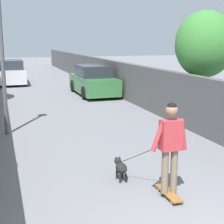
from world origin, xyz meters
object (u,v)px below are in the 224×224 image
(tree_right_distant, at_px, (205,45))
(skateboard, at_px, (169,193))
(car_near, at_px, (93,81))
(dog, at_px, (121,167))
(car_far, at_px, (11,73))
(lamp_post, at_px, (0,29))
(person_skateboarder, at_px, (170,141))

(tree_right_distant, height_order, skateboard, tree_right_distant)
(tree_right_distant, relative_size, car_near, 0.91)
(skateboard, height_order, dog, dog)
(car_far, bearing_deg, lamp_post, 177.28)
(tree_right_distant, bearing_deg, dog, 132.09)
(dog, xyz_separation_m, car_near, (10.92, -2.38, 0.44))
(tree_right_distant, xyz_separation_m, car_near, (6.86, 2.11, -1.95))
(car_far, bearing_deg, tree_right_distant, -155.02)
(lamp_post, relative_size, dog, 3.61)
(lamp_post, xyz_separation_m, car_near, (6.55, -4.53, -2.44))
(tree_right_distant, height_order, lamp_post, lamp_post)
(skateboard, relative_size, car_near, 0.19)
(dog, bearing_deg, car_far, 5.18)
(lamp_post, bearing_deg, skateboard, -153.14)
(skateboard, relative_size, car_far, 0.19)
(tree_right_distant, xyz_separation_m, person_skateboarder, (-5.06, 3.92, -1.59))
(tree_right_distant, distance_m, person_skateboarder, 6.60)
(lamp_post, relative_size, skateboard, 5.78)
(lamp_post, height_order, car_far, lamp_post)
(person_skateboarder, distance_m, dog, 1.41)
(car_near, bearing_deg, tree_right_distant, -162.87)
(lamp_post, height_order, person_skateboarder, lamp_post)
(lamp_post, xyz_separation_m, person_skateboarder, (-5.38, -2.72, -2.08))
(dog, relative_size, car_far, 0.30)
(lamp_post, bearing_deg, person_skateboarder, -153.14)
(skateboard, xyz_separation_m, car_near, (11.92, -1.80, 0.65))
(dog, bearing_deg, car_near, -12.31)
(person_skateboarder, height_order, car_far, person_skateboarder)
(person_skateboarder, relative_size, car_far, 0.39)
(lamp_post, distance_m, dog, 5.66)
(car_near, bearing_deg, skateboard, 171.39)
(person_skateboarder, bearing_deg, car_near, -8.61)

